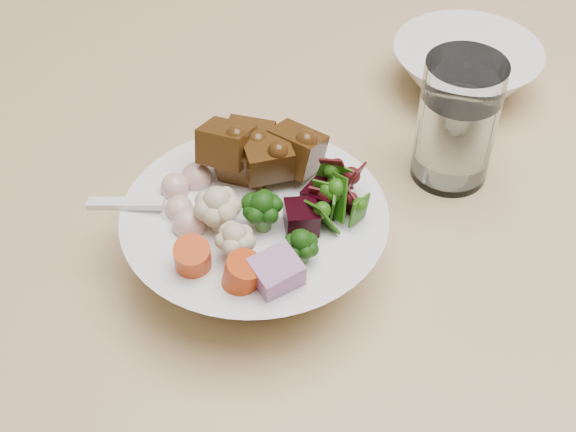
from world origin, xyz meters
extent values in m
cylinder|color=tan|center=(-0.92, 0.16, 0.35)|extent=(0.06, 0.06, 0.70)
cylinder|color=tan|center=(-0.30, 0.32, 0.21)|extent=(0.03, 0.03, 0.43)
cylinder|color=tan|center=(-0.29, 0.67, 0.21)|extent=(0.03, 0.03, 0.43)
sphere|color=black|center=(-0.49, -0.16, 0.81)|extent=(0.03, 0.03, 0.03)
sphere|color=#C4BE94|center=(-0.52, -0.16, 0.81)|extent=(0.03, 0.03, 0.03)
cube|color=black|center=(-0.46, -0.13, 0.80)|extent=(0.03, 0.03, 0.02)
cube|color=#93598D|center=(-0.48, -0.20, 0.80)|extent=(0.04, 0.04, 0.03)
cylinder|color=#C54305|center=(-0.53, -0.20, 0.80)|extent=(0.03, 0.03, 0.03)
sphere|color=#DDA99A|center=(-0.55, -0.15, 0.80)|extent=(0.02, 0.02, 0.02)
ellipsoid|color=white|center=(-0.55, -0.15, 0.79)|extent=(0.03, 0.02, 0.01)
cube|color=white|center=(-0.59, -0.15, 0.80)|extent=(0.06, 0.01, 0.01)
cylinder|color=silver|center=(-0.36, -0.02, 0.79)|extent=(0.06, 0.06, 0.11)
cylinder|color=white|center=(-0.36, -0.02, 0.78)|extent=(0.05, 0.05, 0.07)
camera|label=1|loc=(-0.42, -0.53, 1.19)|focal=50.00mm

